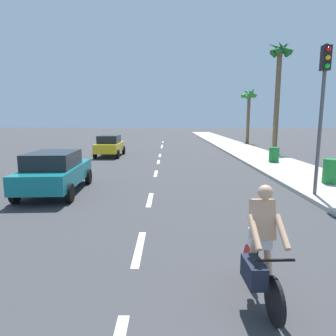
% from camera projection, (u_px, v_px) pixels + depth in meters
% --- Properties ---
extents(ground_plane, '(160.00, 160.00, 0.00)m').
position_uv_depth(ground_plane, '(159.00, 163.00, 18.92)').
color(ground_plane, '#38383A').
extents(sidewalk_strip, '(3.60, 80.00, 0.14)m').
position_uv_depth(sidewalk_strip, '(262.00, 158.00, 20.87)').
color(sidewalk_strip, '#B2ADA3').
rests_on(sidewalk_strip, ground).
extents(lane_stripe_2, '(0.16, 1.80, 0.01)m').
position_uv_depth(lane_stripe_2, '(139.00, 248.00, 6.43)').
color(lane_stripe_2, white).
rests_on(lane_stripe_2, ground).
extents(lane_stripe_3, '(0.16, 1.80, 0.01)m').
position_uv_depth(lane_stripe_3, '(150.00, 200.00, 10.28)').
color(lane_stripe_3, white).
rests_on(lane_stripe_3, ground).
extents(lane_stripe_4, '(0.16, 1.80, 0.01)m').
position_uv_depth(lane_stripe_4, '(156.00, 174.00, 15.21)').
color(lane_stripe_4, white).
rests_on(lane_stripe_4, ground).
extents(lane_stripe_5, '(0.16, 1.80, 0.01)m').
position_uv_depth(lane_stripe_5, '(159.00, 162.00, 19.36)').
color(lane_stripe_5, white).
rests_on(lane_stripe_5, ground).
extents(lane_stripe_6, '(0.16, 1.80, 0.01)m').
position_uv_depth(lane_stripe_6, '(160.00, 155.00, 22.74)').
color(lane_stripe_6, white).
rests_on(lane_stripe_6, ground).
extents(lane_stripe_7, '(0.16, 1.80, 0.01)m').
position_uv_depth(lane_stripe_7, '(162.00, 147.00, 29.28)').
color(lane_stripe_7, white).
rests_on(lane_stripe_7, ground).
extents(lane_stripe_8, '(0.16, 1.80, 0.01)m').
position_uv_depth(lane_stripe_8, '(162.00, 146.00, 31.13)').
color(lane_stripe_8, white).
rests_on(lane_stripe_8, ground).
extents(lane_stripe_9, '(0.16, 1.80, 0.01)m').
position_uv_depth(lane_stripe_9, '(163.00, 142.00, 36.06)').
color(lane_stripe_9, white).
rests_on(lane_stripe_9, ground).
extents(cyclist, '(0.64, 1.71, 1.82)m').
position_uv_depth(cyclist, '(261.00, 251.00, 4.42)').
color(cyclist, black).
rests_on(cyclist, ground).
extents(parked_car_teal, '(2.15, 4.36, 1.57)m').
position_uv_depth(parked_car_teal, '(55.00, 171.00, 11.16)').
color(parked_car_teal, '#14727A').
rests_on(parked_car_teal, ground).
extents(parked_car_yellow, '(1.83, 3.87, 1.57)m').
position_uv_depth(parked_car_yellow, '(110.00, 145.00, 22.12)').
color(parked_car_yellow, gold).
rests_on(parked_car_yellow, ground).
extents(palm_tree_far, '(1.95, 1.70, 8.73)m').
position_uv_depth(palm_tree_far, '(279.00, 71.00, 23.04)').
color(palm_tree_far, brown).
rests_on(palm_tree_far, ground).
extents(palm_tree_distant, '(1.86, 1.82, 6.33)m').
position_uv_depth(palm_tree_distant, '(249.00, 100.00, 33.31)').
color(palm_tree_distant, brown).
rests_on(palm_tree_distant, ground).
extents(traffic_signal, '(0.28, 0.33, 5.20)m').
position_uv_depth(traffic_signal, '(323.00, 94.00, 9.93)').
color(traffic_signal, '#4C4C51').
rests_on(traffic_signal, ground).
extents(trash_bin_near, '(0.60, 0.60, 1.01)m').
position_uv_depth(trash_bin_near, '(331.00, 171.00, 12.19)').
color(trash_bin_near, '#19722D').
rests_on(trash_bin_near, sidewalk_strip).
extents(trash_bin_far, '(0.60, 0.60, 0.91)m').
position_uv_depth(trash_bin_far, '(274.00, 155.00, 18.30)').
color(trash_bin_far, '#19722D').
rests_on(trash_bin_far, sidewalk_strip).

